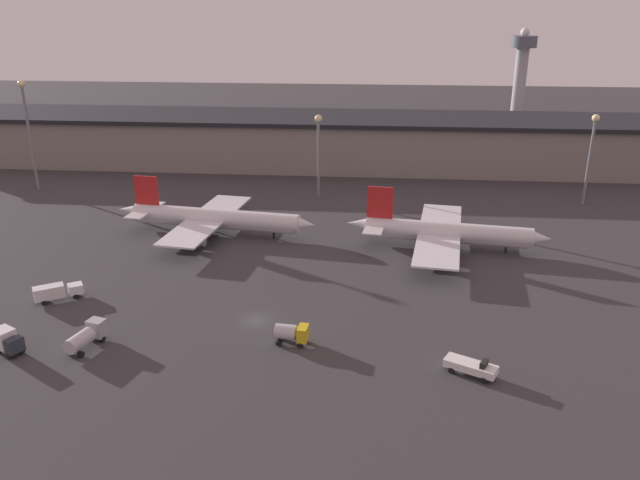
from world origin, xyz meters
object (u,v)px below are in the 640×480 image
object	(u,v)px
service_vehicle_0	(7,341)
service_vehicle_4	(291,333)
control_tower	(521,73)
service_vehicle_2	(86,336)
service_vehicle_3	(56,292)
service_vehicle_1	(471,367)
airplane_0	(213,218)
airplane_1	(445,232)

from	to	relation	value
service_vehicle_0	service_vehicle_4	xyz separation A→B (m)	(39.46, 6.02, -0.19)
control_tower	service_vehicle_0	bearing A→B (deg)	-121.82
service_vehicle_2	service_vehicle_3	xyz separation A→B (m)	(-11.57, 14.13, -0.18)
service_vehicle_1	control_tower	size ratio (longest dim) A/B	0.19
service_vehicle_1	control_tower	xyz separation A→B (m)	(38.09, 164.83, 21.02)
airplane_0	service_vehicle_0	bearing A→B (deg)	-101.09
service_vehicle_4	control_tower	size ratio (longest dim) A/B	0.13
service_vehicle_2	service_vehicle_4	xyz separation A→B (m)	(29.02, 3.71, -0.09)
service_vehicle_3	service_vehicle_4	distance (m)	41.90
airplane_0	service_vehicle_1	size ratio (longest dim) A/B	6.10
service_vehicle_1	service_vehicle_2	world-z (taller)	service_vehicle_2
airplane_1	service_vehicle_2	distance (m)	69.99
airplane_0	service_vehicle_2	xyz separation A→B (m)	(-6.41, -47.92, -1.59)
airplane_0	service_vehicle_4	xyz separation A→B (m)	(22.61, -44.20, -1.68)
airplane_1	control_tower	size ratio (longest dim) A/B	1.06
airplane_0	service_vehicle_2	bearing A→B (deg)	-90.16
airplane_1	service_vehicle_1	distance (m)	45.98
airplane_0	service_vehicle_3	size ratio (longest dim) A/B	5.83
service_vehicle_4	service_vehicle_1	bearing A→B (deg)	-7.66
service_vehicle_0	service_vehicle_1	xyz separation A→B (m)	(64.24, 0.08, -0.68)
service_vehicle_0	service_vehicle_4	bearing A→B (deg)	37.57
service_vehicle_0	control_tower	bearing A→B (deg)	87.07
service_vehicle_0	control_tower	size ratio (longest dim) A/B	0.13
airplane_0	service_vehicle_1	xyz separation A→B (m)	(47.39, -50.15, -2.16)
service_vehicle_3	airplane_1	bearing A→B (deg)	-8.86
airplane_0	service_vehicle_3	distance (m)	38.31
airplane_1	service_vehicle_0	size ratio (longest dim) A/B	7.95
airplane_1	service_vehicle_3	xyz separation A→B (m)	(-66.23, -29.56, -1.74)
service_vehicle_2	control_tower	xyz separation A→B (m)	(91.89, 162.60, 20.44)
airplane_0	service_vehicle_1	bearing A→B (deg)	-39.16
airplane_1	service_vehicle_1	xyz separation A→B (m)	(-0.86, -45.92, -2.14)
service_vehicle_1	service_vehicle_2	xyz separation A→B (m)	(-53.80, 2.23, 0.57)
service_vehicle_0	control_tower	xyz separation A→B (m)	(102.33, 164.90, 20.34)
airplane_0	service_vehicle_4	world-z (taller)	airplane_0
service_vehicle_1	service_vehicle_2	bearing A→B (deg)	-155.62
service_vehicle_4	service_vehicle_2	bearing A→B (deg)	-166.88
service_vehicle_0	airplane_1	bearing A→B (deg)	64.14
airplane_0	service_vehicle_0	xyz separation A→B (m)	(-16.84, -50.22, -1.48)
service_vehicle_2	service_vehicle_4	distance (m)	29.26
service_vehicle_0	service_vehicle_4	world-z (taller)	service_vehicle_0
airplane_1	service_vehicle_0	world-z (taller)	airplane_1
service_vehicle_4	control_tower	distance (m)	172.10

